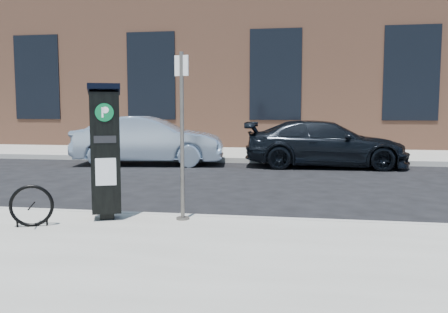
% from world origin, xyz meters
% --- Properties ---
extents(ground, '(120.00, 120.00, 0.00)m').
position_xyz_m(ground, '(0.00, 0.00, 0.00)').
color(ground, black).
rests_on(ground, ground).
extents(sidewalk_far, '(60.00, 12.00, 0.15)m').
position_xyz_m(sidewalk_far, '(0.00, 14.00, 0.07)').
color(sidewalk_far, gray).
rests_on(sidewalk_far, ground).
extents(curb_near, '(60.00, 0.12, 0.16)m').
position_xyz_m(curb_near, '(0.00, -0.02, 0.07)').
color(curb_near, '#9E9B93').
rests_on(curb_near, ground).
extents(curb_far, '(60.00, 0.12, 0.16)m').
position_xyz_m(curb_far, '(0.00, 8.02, 0.07)').
color(curb_far, '#9E9B93').
rests_on(curb_far, ground).
extents(building, '(28.00, 10.05, 8.25)m').
position_xyz_m(building, '(-0.00, 17.00, 4.15)').
color(building, '#915C42').
rests_on(building, ground).
extents(parking_kiosk, '(0.54, 0.52, 1.88)m').
position_xyz_m(parking_kiosk, '(-1.62, -0.43, 1.11)').
color(parking_kiosk, black).
rests_on(parking_kiosk, sidewalk_near).
extents(sign_pole, '(0.20, 0.18, 2.30)m').
position_xyz_m(sign_pole, '(-0.56, -0.30, 1.29)').
color(sign_pole, '#58514D').
rests_on(sign_pole, sidewalk_near).
extents(bike_rack, '(0.53, 0.26, 0.56)m').
position_xyz_m(bike_rack, '(-2.40, -1.02, 0.42)').
color(bike_rack, black).
rests_on(bike_rack, sidewalk_near).
extents(car_silver, '(4.61, 2.14, 1.46)m').
position_xyz_m(car_silver, '(-3.49, 7.08, 0.73)').
color(car_silver, '#98ABC1').
rests_on(car_silver, ground).
extents(car_dark, '(4.70, 2.06, 1.34)m').
position_xyz_m(car_dark, '(1.73, 7.36, 0.67)').
color(car_dark, black).
rests_on(car_dark, ground).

